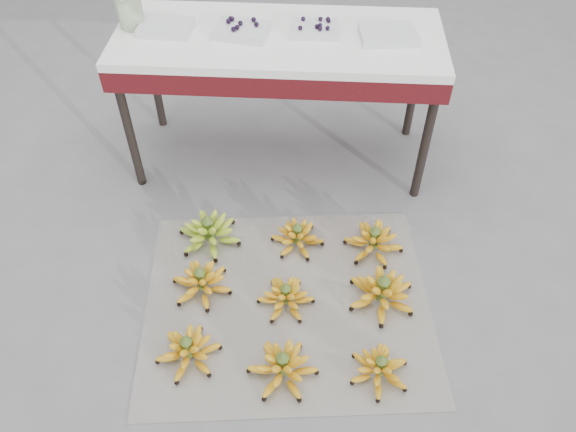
# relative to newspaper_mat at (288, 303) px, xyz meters

# --- Properties ---
(ground) EXTENTS (60.00, 60.00, 0.00)m
(ground) POSITION_rel_newspaper_mat_xyz_m (-0.05, 0.01, -0.00)
(ground) COLOR slate
(ground) RESTS_ON ground
(newspaper_mat) EXTENTS (1.35, 1.17, 0.01)m
(newspaper_mat) POSITION_rel_newspaper_mat_xyz_m (0.00, 0.00, 0.00)
(newspaper_mat) COLOR beige
(newspaper_mat) RESTS_ON ground
(bunch_front_left) EXTENTS (0.27, 0.27, 0.16)m
(bunch_front_left) POSITION_rel_newspaper_mat_xyz_m (-0.38, -0.29, 0.06)
(bunch_front_left) COLOR gold
(bunch_front_left) RESTS_ON newspaper_mat
(bunch_front_center) EXTENTS (0.31, 0.31, 0.17)m
(bunch_front_center) POSITION_rel_newspaper_mat_xyz_m (0.00, -0.35, 0.06)
(bunch_front_center) COLOR gold
(bunch_front_center) RESTS_ON newspaper_mat
(bunch_front_right) EXTENTS (0.26, 0.26, 0.15)m
(bunch_front_right) POSITION_rel_newspaper_mat_xyz_m (0.38, -0.33, 0.05)
(bunch_front_right) COLOR gold
(bunch_front_right) RESTS_ON newspaper_mat
(bunch_mid_left) EXTENTS (0.31, 0.31, 0.16)m
(bunch_mid_left) POSITION_rel_newspaper_mat_xyz_m (-0.39, 0.05, 0.06)
(bunch_mid_left) COLOR gold
(bunch_mid_left) RESTS_ON newspaper_mat
(bunch_mid_center) EXTENTS (0.28, 0.28, 0.15)m
(bunch_mid_center) POSITION_rel_newspaper_mat_xyz_m (-0.01, -0.01, 0.05)
(bunch_mid_center) COLOR gold
(bunch_mid_center) RESTS_ON newspaper_mat
(bunch_mid_right) EXTENTS (0.39, 0.39, 0.18)m
(bunch_mid_right) POSITION_rel_newspaper_mat_xyz_m (0.41, 0.04, 0.07)
(bunch_mid_right) COLOR gold
(bunch_mid_right) RESTS_ON newspaper_mat
(bunch_back_left) EXTENTS (0.38, 0.38, 0.18)m
(bunch_back_left) POSITION_rel_newspaper_mat_xyz_m (-0.40, 0.34, 0.07)
(bunch_back_left) COLOR #8AC037
(bunch_back_left) RESTS_ON newspaper_mat
(bunch_back_center) EXTENTS (0.32, 0.32, 0.15)m
(bunch_back_center) POSITION_rel_newspaper_mat_xyz_m (0.02, 0.34, 0.05)
(bunch_back_center) COLOR gold
(bunch_back_center) RESTS_ON newspaper_mat
(bunch_back_right) EXTENTS (0.32, 0.32, 0.17)m
(bunch_back_right) POSITION_rel_newspaper_mat_xyz_m (0.39, 0.34, 0.06)
(bunch_back_right) COLOR gold
(bunch_back_right) RESTS_ON newspaper_mat
(vendor_table) EXTENTS (1.56, 0.62, 0.75)m
(vendor_table) POSITION_rel_newspaper_mat_xyz_m (-0.10, 1.00, 0.66)
(vendor_table) COLOR black
(vendor_table) RESTS_ON ground
(tray_far_left) EXTENTS (0.25, 0.19, 0.04)m
(tray_far_left) POSITION_rel_newspaper_mat_xyz_m (-0.64, 0.99, 0.77)
(tray_far_left) COLOR silver
(tray_far_left) RESTS_ON vendor_table
(tray_left) EXTENTS (0.27, 0.22, 0.06)m
(tray_left) POSITION_rel_newspaper_mat_xyz_m (-0.28, 0.98, 0.77)
(tray_left) COLOR silver
(tray_left) RESTS_ON vendor_table
(tray_right) EXTENTS (0.23, 0.16, 0.06)m
(tray_right) POSITION_rel_newspaper_mat_xyz_m (0.06, 1.02, 0.77)
(tray_right) COLOR silver
(tray_right) RESTS_ON vendor_table
(tray_far_right) EXTENTS (0.28, 0.22, 0.04)m
(tray_far_right) POSITION_rel_newspaper_mat_xyz_m (0.40, 0.99, 0.77)
(tray_far_right) COLOR silver
(tray_far_right) RESTS_ON vendor_table
(glass_jar) EXTENTS (0.16, 0.16, 0.15)m
(glass_jar) POSITION_rel_newspaper_mat_xyz_m (-0.80, 1.03, 0.82)
(glass_jar) COLOR beige
(glass_jar) RESTS_ON vendor_table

